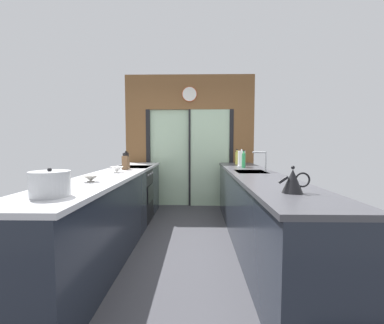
# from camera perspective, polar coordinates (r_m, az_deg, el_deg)

# --- Properties ---
(ground_plane) EXTENTS (5.04, 7.60, 0.02)m
(ground_plane) POSITION_cam_1_polar(r_m,az_deg,el_deg) (3.79, -1.38, -16.11)
(ground_plane) COLOR #38383D
(back_wall_unit) EXTENTS (2.64, 0.12, 2.70)m
(back_wall_unit) POSITION_cam_1_polar(r_m,az_deg,el_deg) (5.36, -0.53, 6.49)
(back_wall_unit) COLOR brown
(back_wall_unit) RESTS_ON ground_plane
(left_counter_run) EXTENTS (0.62, 3.80, 0.92)m
(left_counter_run) POSITION_cam_1_polar(r_m,az_deg,el_deg) (3.37, -17.69, -10.42)
(left_counter_run) COLOR #1E232D
(left_counter_run) RESTS_ON ground_plane
(right_counter_run) EXTENTS (0.62, 3.80, 0.92)m
(right_counter_run) POSITION_cam_1_polar(r_m,az_deg,el_deg) (3.44, 13.93, -10.07)
(right_counter_run) COLOR #1E232D
(right_counter_run) RESTS_ON ground_plane
(sink_faucet) EXTENTS (0.19, 0.02, 0.27)m
(sink_faucet) POSITION_cam_1_polar(r_m,az_deg,el_deg) (3.62, 15.52, 0.82)
(sink_faucet) COLOR #B7BABC
(sink_faucet) RESTS_ON right_counter_run
(oven_range) EXTENTS (0.60, 0.60, 0.92)m
(oven_range) POSITION_cam_1_polar(r_m,az_deg,el_deg) (4.42, -12.94, -7.02)
(oven_range) COLOR black
(oven_range) RESTS_ON ground_plane
(mixing_bowl_near) EXTENTS (0.16, 0.16, 0.07)m
(mixing_bowl_near) POSITION_cam_1_polar(r_m,az_deg,el_deg) (2.73, -21.48, -3.38)
(mixing_bowl_near) COLOR gray
(mixing_bowl_near) RESTS_ON left_counter_run
(mixing_bowl_far) EXTENTS (0.16, 0.16, 0.08)m
(mixing_bowl_far) POSITION_cam_1_polar(r_m,az_deg,el_deg) (3.51, -16.28, -1.57)
(mixing_bowl_far) COLOR silver
(mixing_bowl_far) RESTS_ON left_counter_run
(knife_block) EXTENTS (0.09, 0.14, 0.27)m
(knife_block) POSITION_cam_1_polar(r_m,az_deg,el_deg) (3.90, -14.43, -0.08)
(knife_block) COLOR brown
(knife_block) RESTS_ON left_counter_run
(stock_pot) EXTENTS (0.28, 0.28, 0.21)m
(stock_pot) POSITION_cam_1_polar(r_m,az_deg,el_deg) (2.10, -28.89, -4.23)
(stock_pot) COLOR #B7BABC
(stock_pot) RESTS_ON left_counter_run
(kettle) EXTENTS (0.24, 0.16, 0.21)m
(kettle) POSITION_cam_1_polar(r_m,az_deg,el_deg) (2.12, 21.42, -3.91)
(kettle) COLOR black
(kettle) RESTS_ON right_counter_run
(soap_bottle_near) EXTENTS (0.06, 0.06, 0.28)m
(soap_bottle_near) POSITION_cam_1_polar(r_m,az_deg,el_deg) (4.13, 11.36, 0.40)
(soap_bottle_near) COLOR #339E56
(soap_bottle_near) RESTS_ON right_counter_run
(soap_bottle_far) EXTENTS (0.07, 0.07, 0.28)m
(soap_bottle_far) POSITION_cam_1_polar(r_m,az_deg,el_deg) (4.81, 9.91, 0.92)
(soap_bottle_far) COLOR #D1CC4C
(soap_bottle_far) RESTS_ON right_counter_run
(paper_towel_roll) EXTENTS (0.14, 0.14, 0.29)m
(paper_towel_roll) POSITION_cam_1_polar(r_m,az_deg,el_deg) (4.32, 10.90, 0.69)
(paper_towel_roll) COLOR #B7BABC
(paper_towel_roll) RESTS_ON right_counter_run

